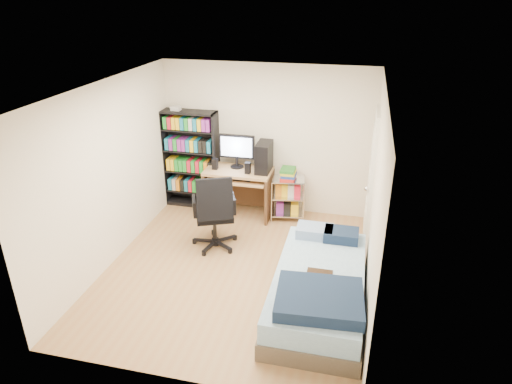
% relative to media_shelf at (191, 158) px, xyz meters
% --- Properties ---
extents(room, '(3.58, 4.08, 2.58)m').
position_rel_media_shelf_xyz_m(room, '(1.30, -1.84, 0.38)').
color(room, '#A47C52').
rests_on(room, ground).
extents(media_shelf, '(0.95, 0.32, 1.77)m').
position_rel_media_shelf_xyz_m(media_shelf, '(0.00, 0.00, 0.00)').
color(media_shelf, black).
rests_on(media_shelf, room).
extents(computer_desk, '(1.09, 0.63, 1.38)m').
position_rel_media_shelf_xyz_m(computer_desk, '(1.02, -0.16, -0.13)').
color(computer_desk, tan).
rests_on(computer_desk, room).
extents(office_chair, '(0.92, 0.92, 1.18)m').
position_rel_media_shelf_xyz_m(office_chair, '(0.85, -1.32, -0.50)').
color(office_chair, black).
rests_on(office_chair, room).
extents(wire_cart, '(0.60, 0.48, 0.89)m').
position_rel_media_shelf_xyz_m(wire_cart, '(1.73, -0.16, -0.29)').
color(wire_cart, silver).
rests_on(wire_cart, room).
extents(bed, '(1.08, 2.16, 0.62)m').
position_rel_media_shelf_xyz_m(bed, '(2.49, -2.38, -0.60)').
color(bed, brown).
rests_on(bed, room).
extents(door, '(0.12, 0.80, 2.00)m').
position_rel_media_shelf_xyz_m(door, '(3.02, -0.49, 0.13)').
color(door, white).
rests_on(door, room).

